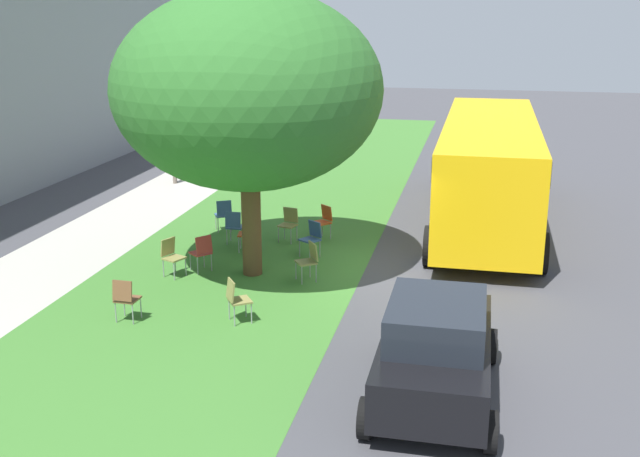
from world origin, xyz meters
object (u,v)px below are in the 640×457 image
at_px(chair_8, 125,297).
at_px(chair_9, 312,236).
at_px(chair_7, 172,254).
at_px(pedestrian_0, 174,156).
at_px(street_tree, 248,90).
at_px(chair_0, 234,225).
at_px(chair_1, 224,213).
at_px(parked_car, 436,348).
at_px(school_bus, 489,161).
at_px(chair_2, 309,258).
at_px(chair_4, 236,297).
at_px(chair_3, 289,222).
at_px(chair_6, 202,250).
at_px(chair_10, 323,219).
at_px(chair_5, 249,231).

bearing_deg(chair_8, chair_9, -29.52).
bearing_deg(chair_7, pedestrian_0, 22.26).
bearing_deg(chair_7, street_tree, -72.81).
height_order(chair_0, chair_9, same).
distance_m(chair_1, chair_7, 3.61).
height_order(chair_7, chair_8, same).
distance_m(chair_8, pedestrian_0, 12.03).
height_order(chair_8, parked_car, parked_car).
distance_m(street_tree, school_bus, 7.89).
relative_size(chair_0, parked_car, 0.24).
xyz_separation_m(street_tree, chair_2, (-0.16, -1.36, -3.65)).
height_order(street_tree, pedestrian_0, street_tree).
height_order(parked_car, pedestrian_0, pedestrian_0).
bearing_deg(chair_1, chair_4, -158.63).
height_order(chair_3, chair_9, same).
bearing_deg(school_bus, chair_8, 141.86).
xyz_separation_m(chair_0, chair_6, (-2.17, 0.06, 0.00)).
relative_size(school_bus, pedestrian_0, 6.15).
height_order(chair_9, school_bus, school_bus).
relative_size(chair_6, pedestrian_0, 0.52).
distance_m(school_bus, pedestrian_0, 10.91).
xyz_separation_m(chair_2, chair_3, (2.76, 1.17, 0.00)).
bearing_deg(chair_9, chair_10, 1.43).
bearing_deg(school_bus, chair_1, 108.89).
distance_m(chair_2, school_bus, 6.89).
height_order(chair_2, chair_4, same).
distance_m(chair_5, pedestrian_0, 8.22).
bearing_deg(pedestrian_0, chair_3, -135.73).
height_order(chair_2, chair_7, same).
xyz_separation_m(chair_2, chair_8, (-2.99, 2.94, 0.00)).
relative_size(chair_0, pedestrian_0, 0.52).
bearing_deg(chair_3, chair_2, -156.98).
bearing_deg(chair_0, chair_5, -130.92).
xyz_separation_m(chair_1, chair_3, (-0.47, -1.94, 0.00)).
bearing_deg(chair_7, chair_9, -53.93).
xyz_separation_m(chair_0, chair_5, (-0.47, -0.54, 0.00)).
bearing_deg(chair_9, chair_4, 172.77).
relative_size(chair_4, chair_7, 1.00).
height_order(chair_7, parked_car, parked_car).
relative_size(chair_1, chair_7, 1.00).
distance_m(chair_2, chair_7, 3.12).
height_order(school_bus, pedestrian_0, school_bus).
bearing_deg(chair_8, chair_5, -12.04).
distance_m(chair_3, chair_5, 1.27).
bearing_deg(chair_1, street_tree, -150.33).
bearing_deg(pedestrian_0, chair_0, -145.80).
distance_m(chair_5, chair_6, 1.80).
bearing_deg(chair_1, pedestrian_0, 34.61).
distance_m(chair_4, parked_car, 4.50).
distance_m(street_tree, chair_4, 4.58).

